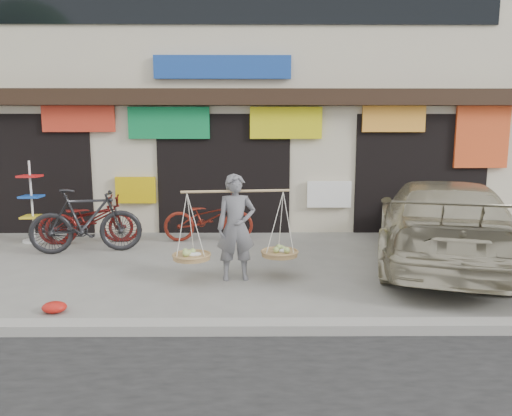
{
  "coord_description": "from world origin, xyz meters",
  "views": [
    {
      "loc": [
        0.66,
        -6.88,
        2.17
      ],
      "look_at": [
        0.72,
        0.9,
        0.97
      ],
      "focal_mm": 32.0,
      "sensor_mm": 36.0,
      "label": 1
    }
  ],
  "objects_px": {
    "suv": "(441,222)",
    "bike_3": "(86,220)",
    "bike_1": "(86,221)",
    "display_rack": "(32,209)",
    "street_vendor": "(236,232)",
    "bike_2": "(209,218)",
    "bike_0": "(93,220)"
  },
  "relations": [
    {
      "from": "suv",
      "to": "bike_3",
      "type": "bearing_deg",
      "value": 3.63
    },
    {
      "from": "bike_1",
      "to": "bike_3",
      "type": "xyz_separation_m",
      "value": [
        -0.29,
        0.8,
        -0.12
      ]
    },
    {
      "from": "bike_3",
      "to": "display_rack",
      "type": "xyz_separation_m",
      "value": [
        -1.17,
        0.15,
        0.19
      ]
    },
    {
      "from": "street_vendor",
      "to": "bike_1",
      "type": "relative_size",
      "value": 0.93
    },
    {
      "from": "bike_2",
      "to": "suv",
      "type": "xyz_separation_m",
      "value": [
        4.2,
        -1.77,
        0.24
      ]
    },
    {
      "from": "street_vendor",
      "to": "suv",
      "type": "xyz_separation_m",
      "value": [
        3.52,
        0.92,
        -0.02
      ]
    },
    {
      "from": "street_vendor",
      "to": "bike_1",
      "type": "distance_m",
      "value": 3.36
    },
    {
      "from": "bike_1",
      "to": "bike_3",
      "type": "bearing_deg",
      "value": 7.53
    },
    {
      "from": "bike_2",
      "to": "bike_3",
      "type": "distance_m",
      "value": 2.52
    },
    {
      "from": "bike_0",
      "to": "bike_3",
      "type": "bearing_deg",
      "value": 78.16
    },
    {
      "from": "bike_3",
      "to": "bike_1",
      "type": "bearing_deg",
      "value": -172.02
    },
    {
      "from": "bike_0",
      "to": "bike_3",
      "type": "distance_m",
      "value": 0.14
    },
    {
      "from": "street_vendor",
      "to": "bike_0",
      "type": "distance_m",
      "value": 3.95
    },
    {
      "from": "suv",
      "to": "display_rack",
      "type": "height_order",
      "value": "display_rack"
    },
    {
      "from": "bike_0",
      "to": "display_rack",
      "type": "xyz_separation_m",
      "value": [
        -1.31,
        0.15,
        0.19
      ]
    },
    {
      "from": "bike_1",
      "to": "bike_0",
      "type": "bearing_deg",
      "value": -1.48
    },
    {
      "from": "street_vendor",
      "to": "display_rack",
      "type": "xyz_separation_m",
      "value": [
        -4.37,
        2.63,
        -0.07
      ]
    },
    {
      "from": "street_vendor",
      "to": "bike_0",
      "type": "xyz_separation_m",
      "value": [
        -3.06,
        2.48,
        -0.26
      ]
    },
    {
      "from": "street_vendor",
      "to": "bike_2",
      "type": "relative_size",
      "value": 1.01
    },
    {
      "from": "bike_1",
      "to": "bike_2",
      "type": "height_order",
      "value": "bike_1"
    },
    {
      "from": "suv",
      "to": "display_rack",
      "type": "distance_m",
      "value": 8.08
    },
    {
      "from": "bike_0",
      "to": "display_rack",
      "type": "bearing_deg",
      "value": 71.64
    },
    {
      "from": "bike_1",
      "to": "bike_2",
      "type": "bearing_deg",
      "value": -78.14
    },
    {
      "from": "bike_3",
      "to": "street_vendor",
      "type": "bearing_deg",
      "value": -139.69
    },
    {
      "from": "bike_0",
      "to": "bike_2",
      "type": "bearing_deg",
      "value": -97.06
    },
    {
      "from": "street_vendor",
      "to": "bike_3",
      "type": "height_order",
      "value": "street_vendor"
    },
    {
      "from": "suv",
      "to": "display_rack",
      "type": "bearing_deg",
      "value": 4.49
    },
    {
      "from": "bike_0",
      "to": "suv",
      "type": "xyz_separation_m",
      "value": [
        6.58,
        -1.57,
        0.24
      ]
    },
    {
      "from": "bike_2",
      "to": "display_rack",
      "type": "distance_m",
      "value": 3.69
    },
    {
      "from": "street_vendor",
      "to": "bike_2",
      "type": "distance_m",
      "value": 2.78
    },
    {
      "from": "street_vendor",
      "to": "suv",
      "type": "height_order",
      "value": "street_vendor"
    },
    {
      "from": "bike_1",
      "to": "bike_2",
      "type": "relative_size",
      "value": 1.09
    }
  ]
}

